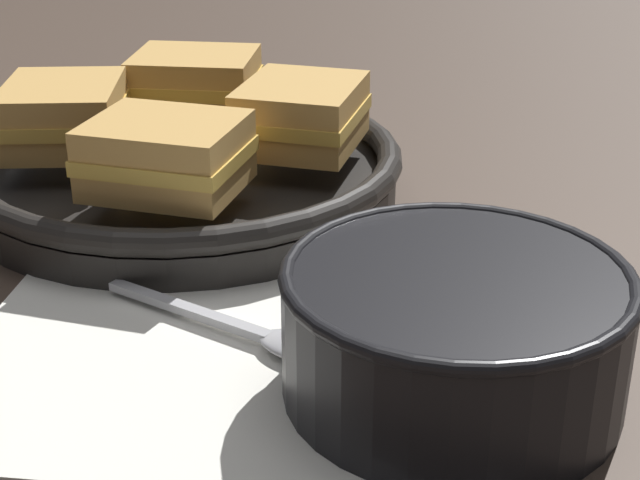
{
  "coord_description": "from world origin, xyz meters",
  "views": [
    {
      "loc": [
        -0.01,
        -0.49,
        0.28
      ],
      "look_at": [
        0.01,
        0.03,
        0.04
      ],
      "focal_mm": 55.0,
      "sensor_mm": 36.0,
      "label": 1
    }
  ],
  "objects_px": {
    "sandwich_far_right": "(166,155)",
    "soup_bowl": "(455,325)",
    "skillet": "(186,171)",
    "sandwich_near_right": "(195,82)",
    "spoon": "(275,335)",
    "sandwich_near_left": "(301,114)",
    "sandwich_far_left": "(63,115)"
  },
  "relations": [
    {
      "from": "sandwich_far_right",
      "to": "soup_bowl",
      "type": "bearing_deg",
      "value": -49.39
    },
    {
      "from": "skillet",
      "to": "sandwich_near_right",
      "type": "relative_size",
      "value": 2.93
    },
    {
      "from": "soup_bowl",
      "to": "sandwich_far_right",
      "type": "distance_m",
      "value": 0.24
    },
    {
      "from": "spoon",
      "to": "sandwich_near_right",
      "type": "relative_size",
      "value": 1.35
    },
    {
      "from": "sandwich_near_left",
      "to": "sandwich_far_right",
      "type": "relative_size",
      "value": 0.99
    },
    {
      "from": "spoon",
      "to": "sandwich_far_left",
      "type": "relative_size",
      "value": 1.52
    },
    {
      "from": "spoon",
      "to": "soup_bowl",
      "type": "bearing_deg",
      "value": 7.23
    },
    {
      "from": "sandwich_far_right",
      "to": "skillet",
      "type": "bearing_deg",
      "value": 87.45
    },
    {
      "from": "skillet",
      "to": "sandwich_far_right",
      "type": "height_order",
      "value": "sandwich_far_right"
    },
    {
      "from": "skillet",
      "to": "sandwich_near_left",
      "type": "distance_m",
      "value": 0.1
    },
    {
      "from": "soup_bowl",
      "to": "spoon",
      "type": "relative_size",
      "value": 1.17
    },
    {
      "from": "skillet",
      "to": "sandwich_far_right",
      "type": "bearing_deg",
      "value": -92.55
    },
    {
      "from": "sandwich_near_right",
      "to": "sandwich_far_right",
      "type": "relative_size",
      "value": 0.92
    },
    {
      "from": "soup_bowl",
      "to": "sandwich_near_right",
      "type": "height_order",
      "value": "sandwich_near_right"
    },
    {
      "from": "soup_bowl",
      "to": "sandwich_far_right",
      "type": "xyz_separation_m",
      "value": [
        -0.16,
        0.18,
        0.03
      ]
    },
    {
      "from": "sandwich_near_left",
      "to": "skillet",
      "type": "bearing_deg",
      "value": 177.45
    },
    {
      "from": "soup_bowl",
      "to": "sandwich_near_right",
      "type": "xyz_separation_m",
      "value": [
        -0.15,
        0.35,
        0.03
      ]
    },
    {
      "from": "soup_bowl",
      "to": "sandwich_near_left",
      "type": "xyz_separation_m",
      "value": [
        -0.07,
        0.26,
        0.03
      ]
    },
    {
      "from": "soup_bowl",
      "to": "sandwich_far_left",
      "type": "bearing_deg",
      "value": 131.23
    },
    {
      "from": "skillet",
      "to": "sandwich_far_left",
      "type": "relative_size",
      "value": 3.28
    },
    {
      "from": "sandwich_far_right",
      "to": "sandwich_near_left",
      "type": "bearing_deg",
      "value": 42.45
    },
    {
      "from": "skillet",
      "to": "sandwich_near_right",
      "type": "xyz_separation_m",
      "value": [
        0.0,
        0.09,
        0.04
      ]
    },
    {
      "from": "soup_bowl",
      "to": "sandwich_far_left",
      "type": "height_order",
      "value": "sandwich_far_left"
    },
    {
      "from": "soup_bowl",
      "to": "sandwich_far_right",
      "type": "relative_size",
      "value": 1.46
    },
    {
      "from": "skillet",
      "to": "sandwich_near_left",
      "type": "height_order",
      "value": "sandwich_near_left"
    },
    {
      "from": "soup_bowl",
      "to": "sandwich_far_left",
      "type": "xyz_separation_m",
      "value": [
        -0.24,
        0.27,
        0.03
      ]
    },
    {
      "from": "soup_bowl",
      "to": "sandwich_near_left",
      "type": "bearing_deg",
      "value": 104.17
    },
    {
      "from": "sandwich_far_right",
      "to": "sandwich_near_right",
      "type": "bearing_deg",
      "value": 87.45
    },
    {
      "from": "soup_bowl",
      "to": "spoon",
      "type": "xyz_separation_m",
      "value": [
        -0.09,
        0.05,
        -0.03
      ]
    },
    {
      "from": "spoon",
      "to": "sandwich_near_right",
      "type": "height_order",
      "value": "sandwich_near_right"
    },
    {
      "from": "sandwich_near_left",
      "to": "sandwich_far_right",
      "type": "distance_m",
      "value": 0.12
    },
    {
      "from": "spoon",
      "to": "sandwich_far_left",
      "type": "height_order",
      "value": "sandwich_far_left"
    }
  ]
}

